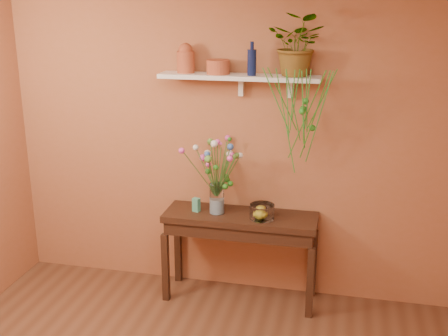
% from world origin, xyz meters
% --- Properties ---
extents(room, '(4.04, 4.04, 2.70)m').
position_xyz_m(room, '(0.00, 0.00, 1.35)').
color(room, brown).
rests_on(room, ground).
extents(sideboard, '(1.29, 0.41, 0.78)m').
position_xyz_m(sideboard, '(0.09, 1.77, 0.67)').
color(sideboard, '#341D13').
rests_on(sideboard, ground).
extents(wall_shelf, '(1.30, 0.24, 0.19)m').
position_xyz_m(wall_shelf, '(0.06, 1.87, 1.92)').
color(wall_shelf, white).
rests_on(wall_shelf, room).
extents(terracotta_jug, '(0.17, 0.17, 0.24)m').
position_xyz_m(terracotta_jug, '(-0.40, 1.88, 2.05)').
color(terracotta_jug, '#A1502D').
rests_on(terracotta_jug, wall_shelf).
extents(terracotta_pot, '(0.21, 0.21, 0.11)m').
position_xyz_m(terracotta_pot, '(-0.12, 1.87, 1.99)').
color(terracotta_pot, '#A1502D').
rests_on(terracotta_pot, wall_shelf).
extents(blue_bottle, '(0.08, 0.08, 0.26)m').
position_xyz_m(blue_bottle, '(0.16, 1.84, 2.04)').
color(blue_bottle, '#0D1740').
rests_on(blue_bottle, wall_shelf).
extents(spider_plant, '(0.52, 0.47, 0.48)m').
position_xyz_m(spider_plant, '(0.51, 1.89, 2.18)').
color(spider_plant, '#2A781F').
rests_on(spider_plant, wall_shelf).
extents(plant_fronds, '(0.56, 0.33, 0.85)m').
position_xyz_m(plant_fronds, '(0.58, 1.74, 1.70)').
color(plant_fronds, '#2A781F').
rests_on(plant_fronds, wall_shelf).
extents(glass_vase, '(0.12, 0.12, 0.26)m').
position_xyz_m(glass_vase, '(-0.11, 1.76, 0.89)').
color(glass_vase, white).
rests_on(glass_vase, sideboard).
extents(bouquet, '(0.48, 0.53, 0.53)m').
position_xyz_m(bouquet, '(-0.11, 1.77, 1.26)').
color(bouquet, '#386B28').
rests_on(bouquet, glass_vase).
extents(glass_bowl, '(0.20, 0.20, 0.12)m').
position_xyz_m(glass_bowl, '(0.28, 1.72, 0.84)').
color(glass_bowl, white).
rests_on(glass_bowl, sideboard).
extents(lemon, '(0.08, 0.08, 0.08)m').
position_xyz_m(lemon, '(0.27, 1.72, 0.83)').
color(lemon, yellow).
rests_on(lemon, glass_bowl).
extents(carton, '(0.07, 0.06, 0.12)m').
position_xyz_m(carton, '(-0.29, 1.76, 0.84)').
color(carton, teal).
rests_on(carton, sideboard).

